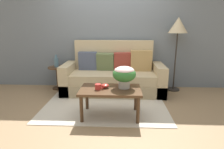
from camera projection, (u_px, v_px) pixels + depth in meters
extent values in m
plane|color=#997A56|center=(105.00, 105.00, 3.60)|extent=(14.00, 14.00, 0.00)
cube|color=slate|center=(109.00, 28.00, 4.48)|extent=(6.40, 0.12, 2.78)
cube|color=beige|center=(105.00, 105.00, 3.63)|extent=(2.24, 1.64, 0.01)
cube|color=tan|center=(113.00, 87.00, 4.27)|extent=(2.19, 0.85, 0.26)
cube|color=tan|center=(113.00, 77.00, 4.19)|extent=(1.78, 0.77, 0.21)
cube|color=tan|center=(114.00, 60.00, 4.48)|extent=(1.78, 0.15, 0.90)
cube|color=tan|center=(69.00, 78.00, 4.27)|extent=(0.21, 0.85, 0.64)
cube|color=tan|center=(159.00, 79.00, 4.18)|extent=(0.21, 0.85, 0.64)
cube|color=#4C5670|center=(88.00, 61.00, 4.37)|extent=(0.41, 0.15, 0.42)
cube|color=tan|center=(141.00, 61.00, 4.28)|extent=(0.46, 0.19, 0.46)
cube|color=#607047|center=(105.00, 62.00, 4.34)|extent=(0.40, 0.22, 0.40)
cube|color=#93382D|center=(123.00, 62.00, 4.33)|extent=(0.41, 0.20, 0.41)
cylinder|color=#442D1B|center=(81.00, 109.00, 2.93)|extent=(0.05, 0.05, 0.43)
cylinder|color=#442D1B|center=(138.00, 110.00, 2.89)|extent=(0.05, 0.05, 0.43)
cylinder|color=#442D1B|center=(87.00, 98.00, 3.39)|extent=(0.05, 0.05, 0.43)
cylinder|color=#442D1B|center=(136.00, 99.00, 3.35)|extent=(0.05, 0.05, 0.43)
cube|color=#4C331E|center=(110.00, 90.00, 3.08)|extent=(0.97, 0.59, 0.04)
cylinder|color=#4C331E|center=(58.00, 88.00, 4.56)|extent=(0.26, 0.26, 0.03)
cylinder|color=#4C331E|center=(58.00, 78.00, 4.49)|extent=(0.05, 0.05, 0.47)
cylinder|color=#4C331E|center=(57.00, 67.00, 4.43)|extent=(0.40, 0.40, 0.03)
cylinder|color=#2D2823|center=(173.00, 89.00, 4.47)|extent=(0.29, 0.29, 0.03)
cylinder|color=#2D2823|center=(175.00, 62.00, 4.31)|extent=(0.03, 0.03, 1.27)
cone|color=#C6B289|center=(178.00, 25.00, 4.11)|extent=(0.41, 0.41, 0.33)
cylinder|color=#B7B2A8|center=(124.00, 83.00, 3.10)|extent=(0.19, 0.19, 0.15)
ellipsoid|color=#337533|center=(124.00, 74.00, 3.06)|extent=(0.37, 0.37, 0.24)
ellipsoid|color=beige|center=(124.00, 71.00, 3.05)|extent=(0.32, 0.32, 0.13)
cylinder|color=red|center=(98.00, 87.00, 3.03)|extent=(0.10, 0.10, 0.09)
torus|color=red|center=(102.00, 87.00, 3.03)|extent=(0.06, 0.01, 0.06)
cylinder|color=#B2382D|center=(105.00, 87.00, 3.12)|extent=(0.05, 0.05, 0.02)
ellipsoid|color=#B2382D|center=(105.00, 86.00, 3.11)|extent=(0.14, 0.14, 0.06)
cylinder|color=slate|center=(56.00, 62.00, 4.40)|extent=(0.10, 0.10, 0.21)
cylinder|color=slate|center=(56.00, 56.00, 4.37)|extent=(0.05, 0.05, 0.07)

